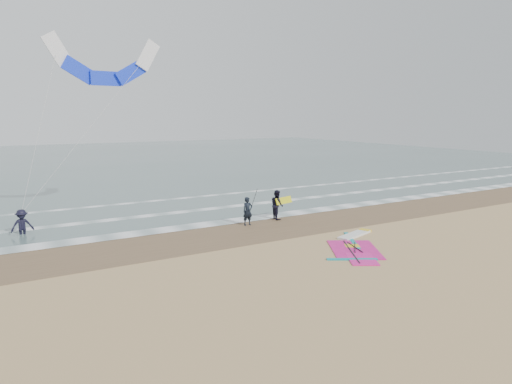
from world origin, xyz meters
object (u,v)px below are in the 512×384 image
windsurf_rig (356,245)px  surf_kite (105,66)px  person_wading (22,219)px  person_walking (277,205)px  person_standing (248,211)px

windsurf_rig → surf_kite: 16.98m
windsurf_rig → person_wading: 16.57m
person_walking → surf_kite: 12.59m
windsurf_rig → person_wading: bearing=142.9°
person_standing → person_walking: person_walking is taller
person_walking → surf_kite: size_ratio=0.18×
person_standing → person_walking: size_ratio=0.92×
person_walking → person_standing: bearing=110.8°
windsurf_rig → person_standing: bearing=111.3°
person_standing → person_walking: (2.20, 0.45, 0.07)m
person_walking → person_wading: 13.50m
person_walking → surf_kite: (-8.11, 5.52, 7.89)m
person_wading → person_standing: bearing=-25.6°
person_wading → windsurf_rig: bearing=-42.8°
windsurf_rig → person_walking: 6.54m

